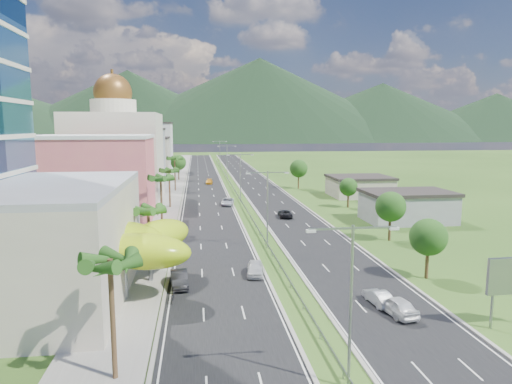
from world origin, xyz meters
name	(u,v)px	position (x,y,z in m)	size (l,w,h in m)	color
ground	(280,270)	(0.00, 0.00, 0.00)	(500.00, 500.00, 0.00)	#2D5119
road_left	(204,181)	(-7.50, 90.00, 0.02)	(11.00, 260.00, 0.04)	black
road_right	(252,181)	(7.50, 90.00, 0.02)	(11.00, 260.00, 0.04)	black
sidewalk_left	(173,182)	(-17.00, 90.00, 0.06)	(7.00, 260.00, 0.12)	gray
median_guardrail	(233,187)	(0.00, 71.99, 0.62)	(0.10, 216.06, 0.76)	gray
streetlight_median_a	(351,290)	(0.00, -25.00, 6.75)	(6.04, 0.25, 11.00)	gray
streetlight_median_b	(267,201)	(0.00, 10.00, 6.75)	(6.04, 0.25, 11.00)	gray
streetlight_median_c	(240,173)	(0.00, 50.00, 6.75)	(6.04, 0.25, 11.00)	gray
streetlight_median_d	(227,159)	(0.00, 95.00, 6.75)	(6.04, 0.25, 11.00)	gray
streetlight_median_e	(220,151)	(0.00, 140.00, 6.75)	(6.04, 0.25, 11.00)	gray
lime_canopy	(99,244)	(-20.00, -4.00, 4.99)	(18.00, 15.00, 7.40)	#A1C313
pink_shophouse	(94,181)	(-28.00, 32.00, 7.50)	(20.00, 15.00, 15.00)	#D55769
domed_building	(115,152)	(-28.00, 55.00, 11.35)	(20.00, 20.00, 28.70)	beige
midrise_grey	(135,159)	(-27.00, 80.00, 8.00)	(16.00, 15.00, 16.00)	gray
midrise_beige	(144,159)	(-27.00, 102.00, 6.50)	(16.00, 15.00, 13.00)	#A89C8A
midrise_white	(151,148)	(-27.00, 125.00, 9.00)	(16.00, 15.00, 18.00)	silver
shed_near	(407,208)	(28.00, 25.00, 2.50)	(15.00, 10.00, 5.00)	gray
shed_far	(360,187)	(30.00, 55.00, 2.20)	(14.00, 12.00, 4.40)	#A89C8A
palm_tree_a	(110,266)	(-15.50, -22.00, 8.02)	(3.60, 3.60, 9.10)	#47301C
palm_tree_b	(148,212)	(-15.50, 2.00, 7.06)	(3.60, 3.60, 8.10)	#47301C
palm_tree_c	(161,180)	(-15.50, 22.00, 8.50)	(3.60, 3.60, 9.60)	#47301C
palm_tree_d	(169,172)	(-15.50, 45.00, 7.54)	(3.60, 3.60, 8.60)	#47301C
palm_tree_e	(175,160)	(-15.50, 70.00, 8.31)	(3.60, 3.60, 9.40)	#47301C
leafy_tree_lfar	(178,163)	(-15.50, 95.00, 5.58)	(4.90, 4.90, 8.05)	#47301C
leafy_tree_ra	(428,237)	(16.00, -5.00, 4.78)	(4.20, 4.20, 6.90)	#47301C
leafy_tree_rb	(391,207)	(19.00, 12.00, 5.18)	(4.55, 4.55, 7.47)	#47301C
leafy_tree_rc	(348,187)	(22.00, 40.00, 4.37)	(3.85, 3.85, 6.33)	#47301C
leafy_tree_rd	(299,169)	(18.00, 70.00, 5.58)	(4.90, 4.90, 8.05)	#47301C
mountain_ridge	(260,142)	(60.00, 450.00, 0.00)	(860.00, 140.00, 90.00)	black
car_white_near_left	(255,268)	(-3.20, -1.44, 0.83)	(1.86, 4.61, 1.57)	silver
car_dark_left	(179,279)	(-11.82, -4.13, 0.87)	(1.75, 5.02, 1.66)	black
car_silver_mid_left	(228,202)	(-3.20, 46.01, 0.82)	(2.58, 5.60, 1.56)	#B8B9C0
car_yellow_far_left	(209,182)	(-6.11, 83.64, 0.73)	(1.92, 4.73, 1.37)	gold
car_white_near_right	(396,305)	(8.22, -14.24, 0.89)	(2.00, 4.98, 1.70)	silver
car_silver_right	(378,297)	(7.53, -11.69, 0.74)	(1.49, 4.28, 1.41)	#B2B5BA
car_dark_far_right	(285,214)	(6.70, 31.33, 0.74)	(2.33, 5.06, 1.41)	black
motorcycle	(173,295)	(-12.30, -8.38, 0.69)	(0.62, 2.04, 1.30)	black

